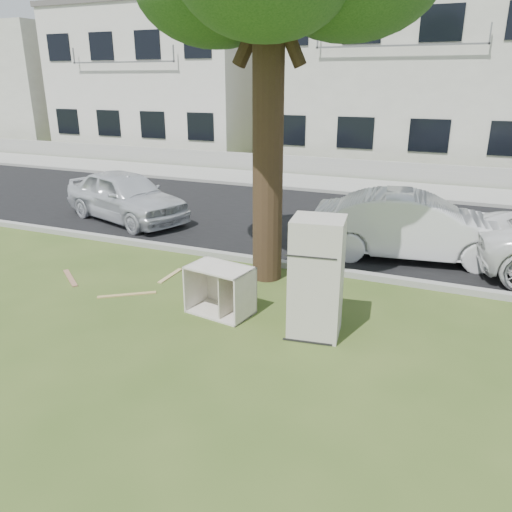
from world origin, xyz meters
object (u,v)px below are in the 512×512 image
at_px(cabinet, 220,290).
at_px(car_center, 415,226).
at_px(car_left, 126,196).
at_px(fridge, 316,278).

relative_size(cabinet, car_center, 0.24).
bearing_deg(car_left, car_center, -72.33).
bearing_deg(fridge, car_center, 68.98).
height_order(cabinet, car_left, car_left).
xyz_separation_m(cabinet, car_center, (2.52, 3.94, 0.29)).
height_order(car_center, car_left, car_center).
bearing_deg(fridge, cabinet, 169.42).
height_order(fridge, cabinet, fridge).
bearing_deg(cabinet, car_center, 66.74).
xyz_separation_m(fridge, car_left, (-6.44, 4.14, -0.22)).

